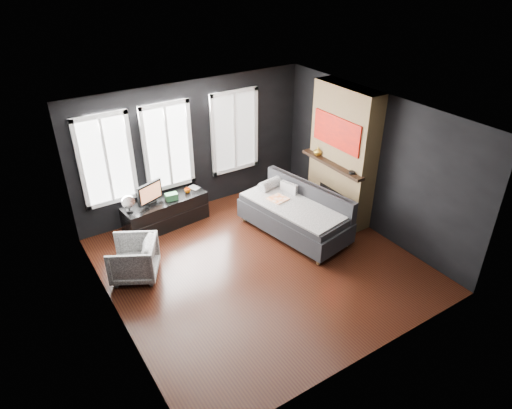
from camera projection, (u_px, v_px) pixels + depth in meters
floor at (260, 265)px, 8.05m from camera, size 5.00×5.00×0.00m
ceiling at (261, 118)px, 6.70m from camera, size 5.00×5.00×0.00m
wall_back at (193, 147)px, 9.20m from camera, size 5.00×0.02×2.70m
wall_left at (107, 246)px, 6.20m from camera, size 0.02×5.00×2.70m
wall_right at (372, 163)px, 8.54m from camera, size 0.02×5.00×2.70m
windows at (168, 101)px, 8.44m from camera, size 4.00×0.16×1.76m
fireplace at (343, 154)px, 8.89m from camera, size 0.70×1.62×2.70m
sofa at (294, 212)px, 8.70m from camera, size 1.47×2.35×0.94m
stripe_pillow at (289, 191)px, 8.98m from camera, size 0.20×0.38×0.37m
armchair at (133, 257)px, 7.60m from camera, size 0.97×0.99×0.76m
media_console at (166, 213)px, 9.03m from camera, size 1.73×0.71×0.58m
monitor at (150, 193)px, 8.61m from camera, size 0.58×0.32×0.51m
desk_fan at (128, 204)px, 8.41m from camera, size 0.26×0.26×0.35m
mug at (187, 190)px, 9.12m from camera, size 0.13×0.11×0.12m
book at (191, 185)px, 9.21m from camera, size 0.16×0.07×0.22m
storage_box at (171, 197)px, 8.87m from camera, size 0.25×0.18×0.13m
mantel_vase at (318, 151)px, 9.12m from camera, size 0.22×0.22×0.17m
mantel_clock at (352, 172)px, 8.42m from camera, size 0.14×0.14×0.04m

